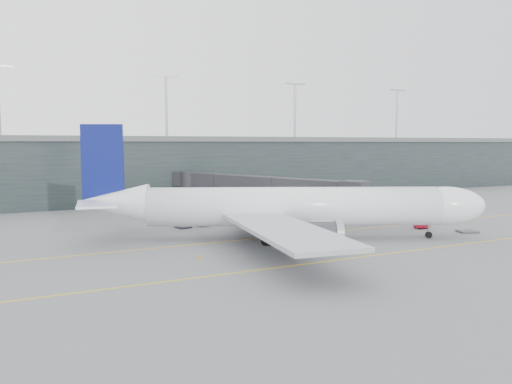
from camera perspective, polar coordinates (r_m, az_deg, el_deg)
name	(u,v)px	position (r m, az deg, el deg)	size (l,w,h in m)	color
ground	(228,236)	(74.22, -3.27, -5.00)	(320.00, 320.00, 0.00)	slate
taxiline_a	(239,240)	(70.62, -2.00, -5.54)	(160.00, 0.25, 0.02)	gold
taxiline_b	(297,265)	(56.77, 4.75, -8.32)	(160.00, 0.25, 0.02)	gold
taxiline_lead_main	(210,216)	(94.36, -5.24, -2.73)	(0.25, 60.00, 0.02)	gold
terminal	(137,167)	(128.50, -13.49, 2.77)	(240.00, 36.00, 29.00)	black
main_aircraft	(291,207)	(70.86, 4.00, -1.77)	(55.25, 50.89, 16.27)	white
jet_bridge	(251,183)	(102.00, -0.53, 1.06)	(23.14, 45.92, 7.43)	#27262B
gse_cart	(422,223)	(84.28, 18.42, -3.41)	(2.49, 1.83, 1.55)	#A30B1D
baggage_dolly	(467,231)	(83.20, 23.01, -4.17)	(2.74, 2.19, 0.27)	#3C3D42
uld_a	(184,222)	(81.13, -8.25, -3.42)	(2.43, 2.12, 1.90)	#36363B
uld_b	(180,221)	(82.50, -8.67, -3.29)	(2.34, 2.02, 1.88)	#36363B
uld_c	(203,221)	(82.59, -6.07, -3.26)	(2.02, 1.62, 1.83)	#36363B
cone_nose	(423,222)	(88.53, 18.54, -3.30)	(0.49, 0.49, 0.77)	orange
cone_wing_stbd	(364,251)	(63.43, 12.26, -6.64)	(0.43, 0.43, 0.68)	orange
cone_wing_port	(245,221)	(85.53, -1.30, -3.32)	(0.48, 0.48, 0.76)	orange
cone_tail	(200,256)	(59.74, -6.41, -7.31)	(0.42, 0.42, 0.67)	orange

